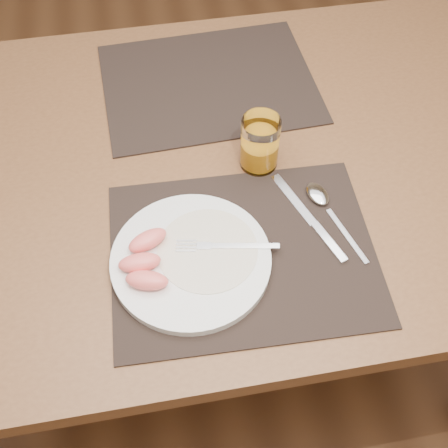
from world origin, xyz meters
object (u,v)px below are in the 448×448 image
at_px(placemat_far, 209,83).
at_px(spoon, 322,200).
at_px(table, 212,188).
at_px(knife, 314,224).
at_px(plate, 191,260).
at_px(juice_glass, 260,145).
at_px(fork, 218,246).
at_px(placemat_near, 243,253).

xyz_separation_m(placemat_far, spoon, (0.15, -0.36, 0.01)).
height_order(table, knife, knife).
bearing_deg(placemat_far, plate, -102.85).
xyz_separation_m(table, juice_glass, (0.09, -0.02, 0.14)).
xyz_separation_m(table, plate, (-0.07, -0.23, 0.10)).
distance_m(plate, spoon, 0.27).
xyz_separation_m(table, placemat_far, (0.03, 0.22, 0.09)).
distance_m(fork, spoon, 0.22).
bearing_deg(spoon, placemat_far, 112.87).
height_order(knife, spoon, spoon).
bearing_deg(fork, knife, 8.62).
bearing_deg(juice_glass, table, 164.27).
bearing_deg(placemat_far, placemat_near, -91.43).
relative_size(placemat_far, knife, 2.12).
distance_m(table, spoon, 0.25).
distance_m(plate, knife, 0.23).
xyz_separation_m(table, fork, (-0.02, -0.21, 0.11)).
bearing_deg(placemat_near, juice_glass, 70.67).
distance_m(placemat_far, juice_glass, 0.26).
height_order(table, fork, fork).
distance_m(placemat_far, fork, 0.44).
relative_size(plate, knife, 1.27).
bearing_deg(juice_glass, spoon, -50.50).
relative_size(table, placemat_near, 3.11).
bearing_deg(placemat_near, fork, 169.54).
bearing_deg(fork, juice_glass, 59.59).
relative_size(plate, juice_glass, 2.48).
relative_size(placemat_near, placemat_far, 1.00).
relative_size(placemat_near, spoon, 2.37).
relative_size(table, plate, 5.19).
distance_m(placemat_far, knife, 0.42).
distance_m(plate, juice_glass, 0.26).
height_order(placemat_near, knife, knife).
bearing_deg(plate, fork, 14.96).
bearing_deg(placemat_near, plate, -176.58).
relative_size(fork, spoon, 0.92).
bearing_deg(placemat_far, table, -97.76).
relative_size(plate, fork, 1.54).
height_order(table, placemat_near, placemat_near).
bearing_deg(juice_glass, placemat_far, 103.23).
bearing_deg(placemat_far, knife, -73.08).
distance_m(placemat_near, juice_glass, 0.21).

